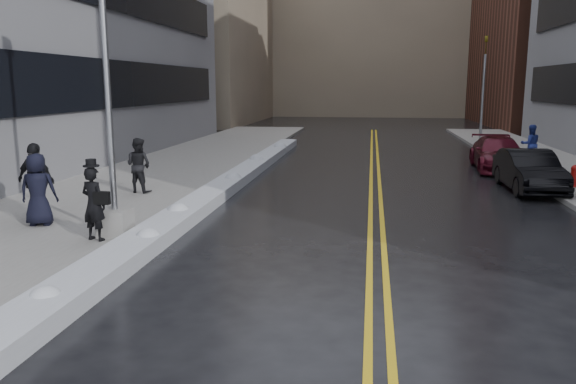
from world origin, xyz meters
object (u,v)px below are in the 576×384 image
at_px(pedestrian_b, 139,165).
at_px(pedestrian_east, 530,144).
at_px(traffic_signal, 483,86).
at_px(pedestrian_c, 38,190).
at_px(lamppost, 110,129).
at_px(pedestrian_fedora, 94,204).
at_px(car_black, 529,171).
at_px(car_maroon, 498,154).
at_px(pedestrian_d, 36,181).
at_px(fire_hydrant, 575,175).

xyz_separation_m(pedestrian_b, pedestrian_east, (13.89, 8.72, -0.03)).
distance_m(traffic_signal, pedestrian_c, 25.67).
relative_size(traffic_signal, pedestrian_c, 3.45).
distance_m(lamppost, traffic_signal, 24.98).
xyz_separation_m(pedestrian_fedora, car_black, (11.06, 8.23, -0.28)).
relative_size(pedestrian_fedora, car_maroon, 0.35).
relative_size(lamppost, pedestrian_fedora, 4.72).
relative_size(car_black, car_maroon, 0.89).
distance_m(car_black, car_maroon, 4.70).
xyz_separation_m(traffic_signal, pedestrian_b, (-13.34, -17.04, -2.40)).
distance_m(pedestrian_fedora, pedestrian_d, 3.02).
relative_size(pedestrian_c, car_maroon, 0.37).
distance_m(lamppost, pedestrian_c, 2.75).
height_order(traffic_signal, pedestrian_c, traffic_signal).
xyz_separation_m(pedestrian_b, car_maroon, (12.34, 7.54, -0.33)).
bearing_deg(car_black, pedestrian_d, -156.16).
distance_m(pedestrian_c, pedestrian_d, 0.87).
bearing_deg(traffic_signal, pedestrian_east, -86.22).
distance_m(fire_hydrant, pedestrian_fedora, 15.13).
bearing_deg(pedestrian_fedora, pedestrian_d, -20.07).
distance_m(lamppost, car_maroon, 16.62).
height_order(fire_hydrant, pedestrian_d, pedestrian_d).
xyz_separation_m(lamppost, pedestrian_d, (-2.69, 1.33, -1.43)).
bearing_deg(car_maroon, traffic_signal, 86.60).
distance_m(pedestrian_east, car_black, 6.09).
relative_size(lamppost, pedestrian_east, 4.60).
bearing_deg(lamppost, car_maroon, 49.17).
height_order(lamppost, pedestrian_east, lamppost).
bearing_deg(pedestrian_east, traffic_signal, -88.48).
height_order(fire_hydrant, pedestrian_c, pedestrian_c).
distance_m(pedestrian_b, pedestrian_east, 16.40).
relative_size(traffic_signal, pedestrian_b, 3.51).
xyz_separation_m(traffic_signal, pedestrian_c, (-14.01, -21.38, -2.38)).
height_order(pedestrian_b, pedestrian_d, pedestrian_d).
bearing_deg(pedestrian_fedora, car_maroon, -114.63).
distance_m(pedestrian_fedora, pedestrian_b, 5.55).
bearing_deg(fire_hydrant, car_black, -172.29).
relative_size(traffic_signal, pedestrian_d, 3.15).
bearing_deg(pedestrian_fedora, fire_hydrant, -130.21).
bearing_deg(pedestrian_b, traffic_signal, -114.86).
xyz_separation_m(lamppost, car_maroon, (10.80, 12.50, -1.86)).
xyz_separation_m(pedestrian_d, pedestrian_east, (15.05, 12.34, -0.12)).
distance_m(pedestrian_fedora, car_maroon, 17.02).
height_order(fire_hydrant, pedestrian_b, pedestrian_b).
height_order(pedestrian_c, car_black, pedestrian_c).
height_order(pedestrian_fedora, car_maroon, pedestrian_fedora).
bearing_deg(car_maroon, pedestrian_east, 39.83).
xyz_separation_m(pedestrian_b, pedestrian_c, (-0.67, -4.34, 0.02)).
relative_size(pedestrian_b, pedestrian_c, 0.98).
bearing_deg(car_black, fire_hydrant, 5.95).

